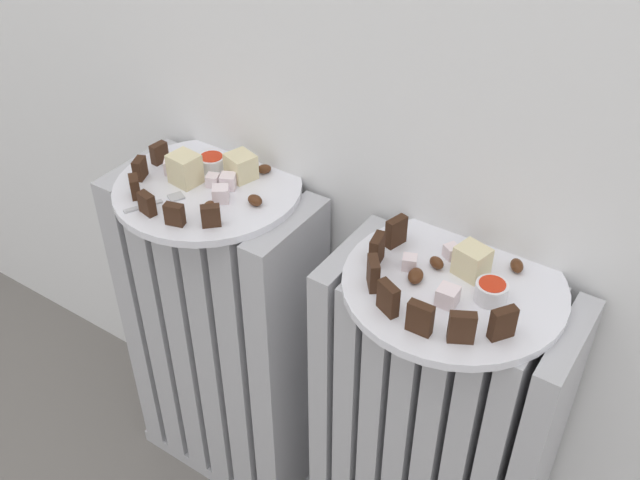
{
  "coord_description": "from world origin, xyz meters",
  "views": [
    {
      "loc": [
        0.46,
        -0.41,
        1.27
      ],
      "look_at": [
        0.0,
        0.28,
        0.64
      ],
      "focal_mm": 40.56,
      "sensor_mm": 36.0,
      "label": 1
    }
  ],
  "objects_px": {
    "radiator_left": "(225,342)",
    "plate_right": "(454,285)",
    "plate_left": "(208,188)",
    "jam_bowl_left": "(212,162)",
    "jam_bowl_right": "(491,291)",
    "radiator_right": "(430,447)",
    "fork": "(159,202)"
  },
  "relations": [
    {
      "from": "fork",
      "to": "radiator_left",
      "type": "bearing_deg",
      "value": 70.32
    },
    {
      "from": "radiator_right",
      "to": "jam_bowl_left",
      "type": "height_order",
      "value": "jam_bowl_left"
    },
    {
      "from": "radiator_left",
      "to": "radiator_right",
      "type": "relative_size",
      "value": 1.0
    },
    {
      "from": "plate_right",
      "to": "jam_bowl_right",
      "type": "bearing_deg",
      "value": -7.38
    },
    {
      "from": "radiator_left",
      "to": "plate_right",
      "type": "distance_m",
      "value": 0.54
    },
    {
      "from": "radiator_right",
      "to": "fork",
      "type": "bearing_deg",
      "value": -170.09
    },
    {
      "from": "plate_right",
      "to": "jam_bowl_left",
      "type": "bearing_deg",
      "value": 174.73
    },
    {
      "from": "jam_bowl_right",
      "to": "fork",
      "type": "height_order",
      "value": "jam_bowl_right"
    },
    {
      "from": "radiator_right",
      "to": "plate_left",
      "type": "bearing_deg",
      "value": -180.0
    },
    {
      "from": "fork",
      "to": "radiator_right",
      "type": "bearing_deg",
      "value": 9.91
    },
    {
      "from": "jam_bowl_left",
      "to": "plate_right",
      "type": "bearing_deg",
      "value": -5.27
    },
    {
      "from": "jam_bowl_left",
      "to": "plate_left",
      "type": "bearing_deg",
      "value": -58.33
    },
    {
      "from": "plate_left",
      "to": "jam_bowl_left",
      "type": "distance_m",
      "value": 0.05
    },
    {
      "from": "radiator_right",
      "to": "jam_bowl_right",
      "type": "relative_size",
      "value": 15.9
    },
    {
      "from": "jam_bowl_left",
      "to": "fork",
      "type": "bearing_deg",
      "value": -91.25
    },
    {
      "from": "radiator_left",
      "to": "jam_bowl_right",
      "type": "height_order",
      "value": "jam_bowl_right"
    },
    {
      "from": "plate_left",
      "to": "jam_bowl_left",
      "type": "height_order",
      "value": "jam_bowl_left"
    },
    {
      "from": "jam_bowl_left",
      "to": "jam_bowl_right",
      "type": "distance_m",
      "value": 0.5
    },
    {
      "from": "plate_left",
      "to": "radiator_right",
      "type": "bearing_deg",
      "value": 0.0
    },
    {
      "from": "fork",
      "to": "plate_right",
      "type": "bearing_deg",
      "value": 9.91
    },
    {
      "from": "radiator_left",
      "to": "plate_left",
      "type": "height_order",
      "value": "plate_left"
    },
    {
      "from": "plate_right",
      "to": "plate_left",
      "type": "bearing_deg",
      "value": 180.0
    },
    {
      "from": "plate_left",
      "to": "jam_bowl_right",
      "type": "bearing_deg",
      "value": -0.81
    },
    {
      "from": "radiator_right",
      "to": "jam_bowl_left",
      "type": "bearing_deg",
      "value": 174.73
    },
    {
      "from": "radiator_left",
      "to": "jam_bowl_right",
      "type": "relative_size",
      "value": 15.9
    },
    {
      "from": "radiator_left",
      "to": "jam_bowl_right",
      "type": "xyz_separation_m",
      "value": [
        0.47,
        -0.01,
        0.36
      ]
    },
    {
      "from": "plate_left",
      "to": "jam_bowl_right",
      "type": "distance_m",
      "value": 0.47
    },
    {
      "from": "plate_left",
      "to": "fork",
      "type": "height_order",
      "value": "fork"
    },
    {
      "from": "jam_bowl_left",
      "to": "jam_bowl_right",
      "type": "bearing_deg",
      "value": -5.49
    },
    {
      "from": "plate_right",
      "to": "jam_bowl_left",
      "type": "height_order",
      "value": "jam_bowl_left"
    },
    {
      "from": "radiator_right",
      "to": "plate_right",
      "type": "relative_size",
      "value": 2.23
    },
    {
      "from": "radiator_left",
      "to": "jam_bowl_left",
      "type": "bearing_deg",
      "value": 121.67
    }
  ]
}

